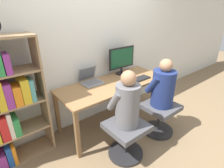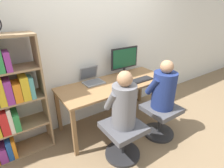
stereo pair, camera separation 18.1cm
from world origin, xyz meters
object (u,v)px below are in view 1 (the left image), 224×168
(keyboard, at_px, (138,79))
(desktop_monitor, at_px, (122,60))
(office_chair_right, at_px, (126,136))
(person_at_monitor, at_px, (163,86))
(laptop, at_px, (91,80))
(office_chair_left, at_px, (160,115))
(bookshelf, at_px, (3,105))
(person_at_laptop, at_px, (127,102))

(keyboard, bearing_deg, desktop_monitor, 92.74)
(office_chair_right, bearing_deg, person_at_monitor, 2.26)
(laptop, bearing_deg, office_chair_right, -93.29)
(office_chair_left, bearing_deg, bookshelf, 157.00)
(desktop_monitor, relative_size, person_at_laptop, 0.76)
(person_at_laptop, bearing_deg, office_chair_right, -90.00)
(keyboard, xyz_separation_m, office_chair_left, (0.02, -0.47, -0.44))
(keyboard, height_order, office_chair_right, keyboard)
(desktop_monitor, xyz_separation_m, office_chair_left, (0.04, -0.84, -0.68))
(keyboard, distance_m, office_chair_right, 0.96)
(laptop, distance_m, keyboard, 0.75)
(office_chair_left, relative_size, bookshelf, 0.31)
(desktop_monitor, distance_m, office_chair_left, 1.09)
(person_at_monitor, bearing_deg, person_at_laptop, -178.17)
(desktop_monitor, relative_size, office_chair_left, 1.11)
(laptop, xyz_separation_m, keyboard, (0.65, -0.38, -0.04))
(office_chair_left, xyz_separation_m, person_at_laptop, (-0.72, -0.02, 0.49))
(office_chair_left, bearing_deg, keyboard, 92.23)
(keyboard, height_order, person_at_monitor, person_at_monitor)
(desktop_monitor, bearing_deg, office_chair_left, -87.54)
(office_chair_left, height_order, office_chair_right, same)
(desktop_monitor, relative_size, person_at_monitor, 0.77)
(keyboard, relative_size, bookshelf, 0.29)
(keyboard, relative_size, person_at_monitor, 0.64)
(laptop, relative_size, person_at_monitor, 0.44)
(laptop, height_order, bookshelf, bookshelf)
(laptop, xyz_separation_m, person_at_monitor, (0.67, -0.84, 0.00))
(person_at_laptop, bearing_deg, keyboard, 34.68)
(laptop, relative_size, keyboard, 0.68)
(office_chair_right, xyz_separation_m, person_at_laptop, (-0.00, 0.01, 0.49))
(person_at_monitor, bearing_deg, office_chair_left, -90.00)
(laptop, relative_size, person_at_laptop, 0.44)
(person_at_monitor, bearing_deg, bookshelf, 157.14)
(bookshelf, bearing_deg, desktop_monitor, 1.71)
(office_chair_left, distance_m, office_chair_right, 0.72)
(person_at_monitor, height_order, person_at_laptop, person_at_laptop)
(laptop, xyz_separation_m, bookshelf, (-1.19, -0.06, 0.03))
(office_chair_right, distance_m, person_at_laptop, 0.49)
(office_chair_right, bearing_deg, office_chair_left, 1.82)
(keyboard, height_order, office_chair_left, keyboard)
(bookshelf, bearing_deg, office_chair_left, -23.00)
(office_chair_right, bearing_deg, desktop_monitor, 51.81)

